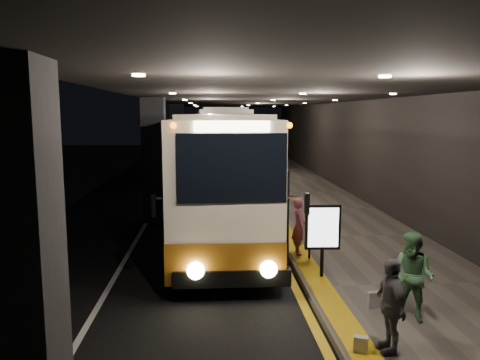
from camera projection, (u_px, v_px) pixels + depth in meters
name	position (u px, v px, depth m)	size (l,w,h in m)	color
ground	(194.00, 252.00, 13.07)	(90.00, 90.00, 0.00)	black
lane_line_white	(151.00, 215.00, 17.89)	(0.12, 50.00, 0.01)	silver
kerb_stripe_yellow	(259.00, 213.00, 18.16)	(0.18, 50.00, 0.01)	gold
sidewalk	(320.00, 211.00, 18.30)	(4.50, 50.00, 0.15)	#514C44
tactile_strip	(272.00, 209.00, 18.17)	(0.50, 50.00, 0.01)	gold
terminal_wall	(379.00, 136.00, 18.03)	(0.10, 50.00, 6.00)	black
support_columns	(154.00, 160.00, 16.61)	(0.80, 24.80, 4.40)	black
canopy	(263.00, 93.00, 17.51)	(9.00, 50.00, 0.40)	black
coach_main	(223.00, 178.00, 15.06)	(2.72, 12.00, 3.72)	beige
coach_second	(220.00, 144.00, 29.48)	(3.12, 12.93, 4.04)	beige
coach_third	(217.00, 136.00, 42.78)	(3.02, 11.74, 3.65)	beige
passenger_boarding	(299.00, 226.00, 12.30)	(0.55, 0.36, 1.51)	#B95673
passenger_waiting_green	(413.00, 276.00, 8.37)	(0.79, 0.49, 1.62)	#3B6B44
passenger_waiting_grey	(390.00, 305.00, 7.25)	(0.89, 0.45, 1.51)	#4B4A4F
bag_polka	(374.00, 300.00, 8.97)	(0.26, 0.11, 0.32)	black
bag_plain	(361.00, 345.00, 7.28)	(0.21, 0.12, 0.27)	#B4ADA8
info_sign	(323.00, 228.00, 10.52)	(0.80, 0.15, 1.69)	black
stanchion_post	(310.00, 238.00, 11.94)	(0.05, 0.05, 1.07)	black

